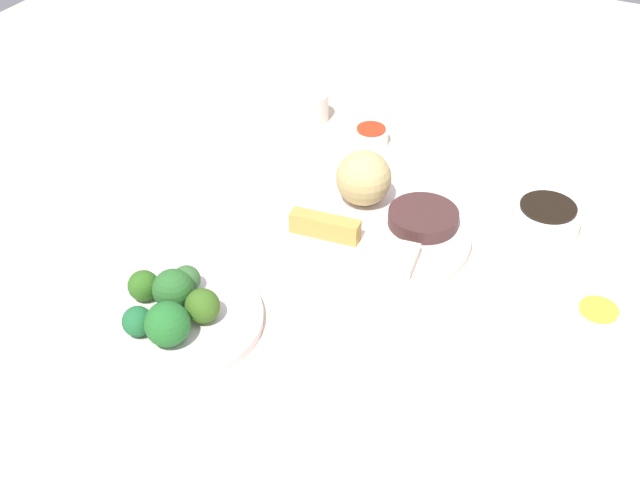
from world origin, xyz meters
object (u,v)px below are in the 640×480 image
Objects in this scene: main_plate at (374,234)px; broccoli_plate at (177,319)px; sauce_ramekin_hot_mustard at (597,318)px; teacup at (310,106)px; soy_sauce_bowl at (546,220)px; sauce_ramekin_sweet_and_sour at (371,136)px.

broccoli_plate is at bearing 151.20° from main_plate.
sauce_ramekin_hot_mustard is 0.92× the size of teacup.
main_plate is 2.81× the size of soy_sauce_bowl.
soy_sauce_bowl is (0.40, -0.37, 0.01)m from broccoli_plate.
teacup is (0.14, 0.46, 0.00)m from soy_sauce_bowl.
teacup is (0.55, 0.09, 0.02)m from broccoli_plate.
main_plate is 0.25m from soy_sauce_bowl.
teacup is at bearing 61.50° from sauce_ramekin_hot_mustard.
sauce_ramekin_hot_mustard is at bearing -122.87° from sauce_ramekin_sweet_and_sour.
sauce_ramekin_sweet_and_sour is at bearing -100.88° from teacup.
sauce_ramekin_sweet_and_sour is (0.12, 0.33, -0.01)m from soy_sauce_bowl.
sauce_ramekin_sweet_and_sour is at bearing 57.13° from sauce_ramekin_hot_mustard.
soy_sauce_bowl reaches higher than sauce_ramekin_hot_mustard.
teacup is (0.27, 0.24, 0.02)m from main_plate.
sauce_ramekin_sweet_and_sour reaches higher than main_plate.
soy_sauce_bowl is 1.65× the size of sauce_ramekin_hot_mustard.
soy_sauce_bowl reaches higher than broccoli_plate.
teacup is at bearing 41.97° from main_plate.
soy_sauce_bowl is at bearing -107.20° from teacup.
main_plate is 4.27× the size of teacup.
sauce_ramekin_sweet_and_sour is 1.00× the size of sauce_ramekin_hot_mustard.
teacup is (0.02, 0.13, 0.01)m from sauce_ramekin_sweet_and_sour.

